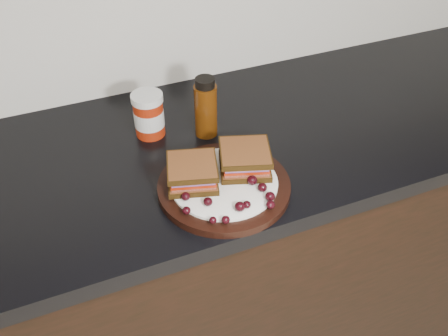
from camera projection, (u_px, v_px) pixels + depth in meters
The scene contains 27 objects.
base_cabinets at pixel (215, 269), 1.48m from camera, with size 3.96×0.58×0.86m, color black.
countertop at pixel (213, 150), 1.19m from camera, with size 3.98×0.60×0.04m, color black.
plate at pixel (224, 186), 1.05m from camera, with size 0.28×0.28×0.02m, color black.
sandwich_left at pixel (192, 173), 1.03m from camera, with size 0.10×0.10×0.05m, color brown, non-canonical shape.
sandwich_right at pixel (245, 159), 1.06m from camera, with size 0.11×0.11×0.05m, color brown, non-canonical shape.
grape_0 at pixel (187, 210), 0.96m from camera, with size 0.02×0.02×0.02m, color black.
grape_1 at pixel (208, 202), 0.98m from camera, with size 0.02×0.02×0.02m, color black.
grape_2 at pixel (213, 220), 0.95m from camera, with size 0.01×0.01×0.01m, color black.
grape_3 at pixel (226, 220), 0.94m from camera, with size 0.02×0.02×0.02m, color black.
grape_4 at pixel (240, 207), 0.97m from camera, with size 0.02×0.02×0.02m, color black.
grape_5 at pixel (247, 205), 0.98m from camera, with size 0.02×0.02×0.02m, color black.
grape_6 at pixel (270, 205), 0.97m from camera, with size 0.02×0.02×0.02m, color black.
grape_7 at pixel (270, 196), 0.99m from camera, with size 0.02×0.02×0.02m, color black.
grape_8 at pixel (262, 187), 1.01m from camera, with size 0.02×0.02×0.02m, color black.
grape_9 at pixel (252, 180), 1.03m from camera, with size 0.02×0.02×0.02m, color black.
grape_10 at pixel (258, 168), 1.06m from camera, with size 0.02×0.02×0.02m, color black.
grape_11 at pixel (250, 166), 1.06m from camera, with size 0.02×0.02×0.02m, color black.
grape_12 at pixel (243, 161), 1.08m from camera, with size 0.02×0.02×0.02m, color black.
grape_13 at pixel (186, 167), 1.06m from camera, with size 0.02×0.02×0.02m, color black.
grape_14 at pixel (181, 176), 1.04m from camera, with size 0.02×0.02×0.02m, color black.
grape_15 at pixel (198, 180), 1.03m from camera, with size 0.02×0.02×0.02m, color black.
grape_16 at pixel (186, 196), 0.99m from camera, with size 0.02×0.02×0.02m, color black.
grape_17 at pixel (193, 172), 1.05m from camera, with size 0.02×0.02×0.02m, color black.
grape_18 at pixel (184, 179), 1.03m from camera, with size 0.02×0.02×0.02m, color black.
grape_19 at pixel (181, 187), 1.01m from camera, with size 0.02×0.02×0.02m, color black.
condiment_jar at pixel (149, 115), 1.18m from camera, with size 0.07×0.07×0.11m, color #9A230B.
oil_bottle at pixel (206, 107), 1.16m from camera, with size 0.05×0.05×0.15m, color #452006.
Camera 1 is at (-0.33, 0.82, 1.62)m, focal length 40.00 mm.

